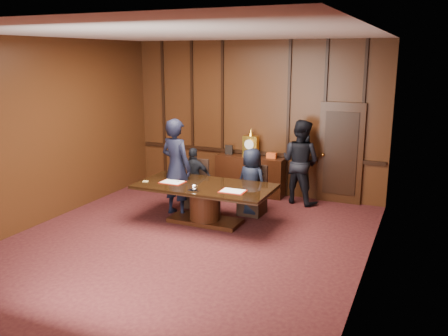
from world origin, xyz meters
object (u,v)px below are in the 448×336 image
Objects in this scene: sideboard at (250,174)px; witness_left at (176,167)px; signatory_left at (194,178)px; witness_right at (300,162)px; conference_table at (205,197)px; signatory_right at (251,182)px.

witness_left is (-0.86, -1.93, 0.50)m from sideboard.
witness_left is (-0.09, -0.57, 0.34)m from signatory_left.
witness_right is (1.98, 1.20, 0.28)m from signatory_left.
signatory_right is (0.65, 0.80, 0.18)m from conference_table.
witness_right is (2.07, 1.77, -0.06)m from witness_left.
sideboard is 1.29m from witness_right.
conference_table is 1.04m from signatory_left.
witness_left is 2.73m from witness_right.
signatory_right is at bearing 77.82° from witness_right.
sideboard reaches higher than signatory_left.
witness_left is at bearing 65.87° from signatory_left.
signatory_right is at bearing -143.61° from witness_left.
witness_left is at bearing 39.56° from signatory_right.
conference_table is at bearing 177.14° from witness_left.
signatory_left is 1.30m from signatory_right.
signatory_right reaches higher than signatory_left.
signatory_right is at bearing 50.91° from conference_table.
sideboard is at bearing -99.99° from witness_left.
signatory_right is 1.40m from witness_right.
signatory_right is 0.75× the size of witness_right.
conference_table is 2.04× the size of signatory_left.
sideboard is 0.61× the size of conference_table.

